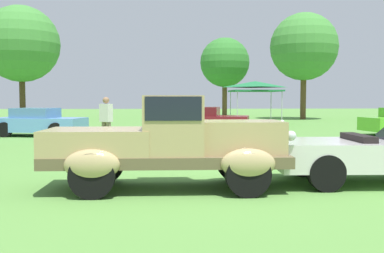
{
  "coord_description": "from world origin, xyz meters",
  "views": [
    {
      "loc": [
        -0.5,
        -8.23,
        1.66
      ],
      "look_at": [
        0.14,
        1.39,
        1.04
      ],
      "focal_mm": 41.62,
      "sensor_mm": 36.0,
      "label": 1
    }
  ],
  "objects_px": {
    "show_car_burgundy": "(201,120)",
    "neighbor_convertible": "(384,153)",
    "show_car_skyblue": "(38,122)",
    "canopy_tent_left_field": "(255,86)",
    "spectator_near_truck": "(106,120)",
    "feature_pickup_truck": "(169,142)"
  },
  "relations": [
    {
      "from": "show_car_burgundy",
      "to": "neighbor_convertible",
      "type": "bearing_deg",
      "value": -79.39
    },
    {
      "from": "neighbor_convertible",
      "to": "show_car_skyblue",
      "type": "relative_size",
      "value": 1.02
    },
    {
      "from": "neighbor_convertible",
      "to": "canopy_tent_left_field",
      "type": "xyz_separation_m",
      "value": [
        1.51,
        19.29,
        1.84
      ]
    },
    {
      "from": "neighbor_convertible",
      "to": "show_car_skyblue",
      "type": "bearing_deg",
      "value": 130.48
    },
    {
      "from": "show_car_burgundy",
      "to": "spectator_near_truck",
      "type": "xyz_separation_m",
      "value": [
        -3.74,
        -6.3,
        0.31
      ]
    },
    {
      "from": "neighbor_convertible",
      "to": "canopy_tent_left_field",
      "type": "distance_m",
      "value": 19.44
    },
    {
      "from": "show_car_burgundy",
      "to": "canopy_tent_left_field",
      "type": "height_order",
      "value": "canopy_tent_left_field"
    },
    {
      "from": "feature_pickup_truck",
      "to": "show_car_skyblue",
      "type": "xyz_separation_m",
      "value": [
        -5.51,
        11.66,
        -0.27
      ]
    },
    {
      "from": "feature_pickup_truck",
      "to": "show_car_skyblue",
      "type": "bearing_deg",
      "value": 115.31
    },
    {
      "from": "feature_pickup_truck",
      "to": "canopy_tent_left_field",
      "type": "relative_size",
      "value": 1.47
    },
    {
      "from": "feature_pickup_truck",
      "to": "show_car_burgundy",
      "type": "relative_size",
      "value": 0.94
    },
    {
      "from": "feature_pickup_truck",
      "to": "show_car_skyblue",
      "type": "distance_m",
      "value": 12.9
    },
    {
      "from": "spectator_near_truck",
      "to": "neighbor_convertible",
      "type": "bearing_deg",
      "value": -47.4
    },
    {
      "from": "feature_pickup_truck",
      "to": "spectator_near_truck",
      "type": "xyz_separation_m",
      "value": [
        -2.0,
        7.02,
        0.05
      ]
    },
    {
      "from": "spectator_near_truck",
      "to": "show_car_burgundy",
      "type": "bearing_deg",
      "value": 59.31
    },
    {
      "from": "feature_pickup_truck",
      "to": "show_car_burgundy",
      "type": "height_order",
      "value": "feature_pickup_truck"
    },
    {
      "from": "neighbor_convertible",
      "to": "show_car_burgundy",
      "type": "xyz_separation_m",
      "value": [
        -2.44,
        13.03,
        0.02
      ]
    },
    {
      "from": "show_car_burgundy",
      "to": "feature_pickup_truck",
      "type": "bearing_deg",
      "value": -97.44
    },
    {
      "from": "show_car_burgundy",
      "to": "spectator_near_truck",
      "type": "bearing_deg",
      "value": -120.69
    },
    {
      "from": "feature_pickup_truck",
      "to": "spectator_near_truck",
      "type": "relative_size",
      "value": 2.62
    },
    {
      "from": "canopy_tent_left_field",
      "to": "feature_pickup_truck",
      "type": "bearing_deg",
      "value": -106.19
    },
    {
      "from": "feature_pickup_truck",
      "to": "neighbor_convertible",
      "type": "distance_m",
      "value": 4.2
    }
  ]
}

